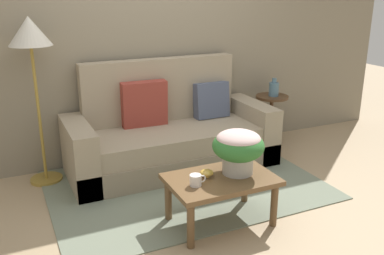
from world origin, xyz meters
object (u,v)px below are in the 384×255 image
object	(u,v)px
table_vase	(274,89)
floor_lamp	(31,44)
side_table	(271,111)
snack_bowl	(207,173)
couch	(170,136)
coffee_table	(221,184)
coffee_mug	(196,180)
potted_plant	(238,147)

from	to	relation	value
table_vase	floor_lamp	bearing A→B (deg)	178.95
side_table	snack_bowl	world-z (taller)	side_table
couch	coffee_table	bearing A→B (deg)	-93.52
coffee_table	coffee_mug	bearing A→B (deg)	-169.26
side_table	snack_bowl	size ratio (longest dim) A/B	5.44
couch	snack_bowl	size ratio (longest dim) A/B	19.54
potted_plant	floor_lamp	bearing A→B (deg)	133.88
coffee_mug	floor_lamp	bearing A→B (deg)	122.78
side_table	potted_plant	size ratio (longest dim) A/B	1.44
couch	floor_lamp	world-z (taller)	floor_lamp
coffee_table	table_vase	world-z (taller)	table_vase
side_table	coffee_mug	world-z (taller)	side_table
side_table	floor_lamp	xyz separation A→B (m)	(-2.65, 0.03, 0.94)
side_table	potted_plant	distance (m)	1.91
coffee_table	side_table	size ratio (longest dim) A/B	1.42
side_table	couch	bearing A→B (deg)	-174.41
coffee_table	side_table	xyz separation A→B (m)	(1.46, 1.40, 0.07)
potted_plant	coffee_mug	xyz separation A→B (m)	(-0.41, -0.07, -0.18)
potted_plant	snack_bowl	size ratio (longest dim) A/B	3.78
side_table	potted_plant	world-z (taller)	potted_plant
table_vase	snack_bowl	bearing A→B (deg)	-139.67
couch	coffee_table	distance (m)	1.27
side_table	table_vase	world-z (taller)	table_vase
potted_plant	table_vase	distance (m)	1.89
coffee_table	snack_bowl	xyz separation A→B (m)	(-0.10, 0.06, 0.09)
couch	snack_bowl	bearing A→B (deg)	-98.36
side_table	coffee_mug	bearing A→B (deg)	-139.56
coffee_mug	potted_plant	bearing A→B (deg)	9.45
floor_lamp	snack_bowl	world-z (taller)	floor_lamp
couch	coffee_table	size ratio (longest dim) A/B	2.53
coffee_table	floor_lamp	distance (m)	2.12
potted_plant	table_vase	world-z (taller)	table_vase
floor_lamp	table_vase	xyz separation A→B (m)	(2.66, -0.05, -0.66)
potted_plant	snack_bowl	distance (m)	0.33
coffee_table	snack_bowl	bearing A→B (deg)	149.89
coffee_mug	couch	bearing A→B (deg)	76.25
couch	floor_lamp	size ratio (longest dim) A/B	1.35
couch	coffee_table	world-z (taller)	couch
floor_lamp	coffee_mug	size ratio (longest dim) A/B	11.97
potted_plant	snack_bowl	bearing A→B (deg)	172.02
potted_plant	table_vase	xyz separation A→B (m)	(1.30, 1.36, 0.06)
coffee_table	table_vase	distance (m)	2.05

